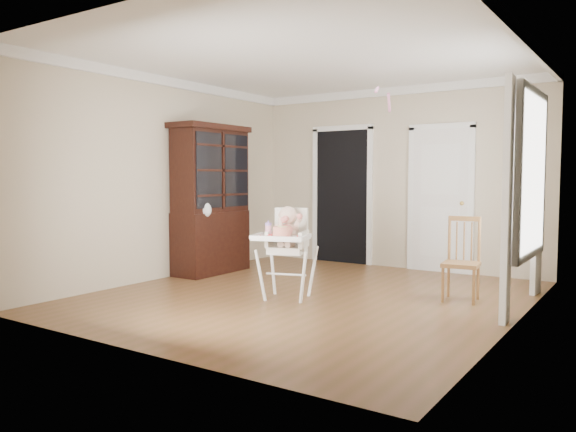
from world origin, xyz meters
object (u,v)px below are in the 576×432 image
Objects in this scene: high_chair at (287,242)px; cake at (282,232)px; sippy_cup at (268,228)px; china_cabinet at (211,199)px; dining_chair at (462,262)px.

high_chair is 0.28m from cake.
sippy_cup is 1.97m from china_cabinet.
high_chair reaches higher than cake.
high_chair is at bearing -24.01° from china_cabinet.
high_chair is 0.26m from sippy_cup.
dining_chair reaches higher than cake.
high_chair is 5.93× the size of sippy_cup.
high_chair is 1.94m from dining_chair.
china_cabinet is at bearing 175.71° from dining_chair.
china_cabinet is (-1.93, 1.05, 0.27)m from cake.
dining_chair is at bearing 13.15° from high_chair.
high_chair is 4.21× the size of cake.
cake is 0.25m from sippy_cup.
dining_chair is at bearing 37.50° from cake.
sippy_cup is at bearing -29.73° from china_cabinet.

